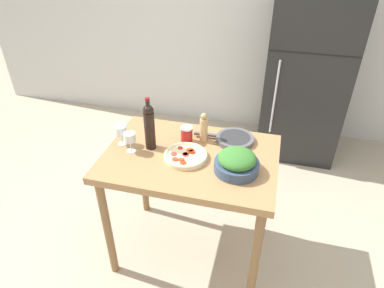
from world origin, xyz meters
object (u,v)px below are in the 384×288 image
object	(u,v)px
salad_bowl	(237,162)
homemade_pizza	(186,156)
salt_canister	(187,134)
cast_iron_skillet	(234,139)
wine_glass_far	(121,131)
wine_bottle	(149,126)
wine_glass_near	(130,138)
refrigerator	(306,78)
pepper_mill	(204,128)

from	to	relation	value
salad_bowl	homemade_pizza	distance (m)	0.34
salad_bowl	salt_canister	bearing A→B (deg)	147.86
salad_bowl	cast_iron_skillet	bearing A→B (deg)	100.57
wine_glass_far	wine_bottle	bearing A→B (deg)	2.24
salt_canister	wine_glass_near	bearing A→B (deg)	-147.73
refrigerator	cast_iron_skillet	bearing A→B (deg)	-109.37
wine_glass_near	salad_bowl	size ratio (longest dim) A/B	0.51
wine_glass_near	cast_iron_skillet	distance (m)	0.70
refrigerator	wine_bottle	size ratio (longest dim) A/B	4.58
wine_glass_far	homemade_pizza	size ratio (longest dim) A/B	0.50
wine_glass_near	salad_bowl	xyz separation A→B (m)	(0.70, -0.03, -0.04)
refrigerator	salt_canister	world-z (taller)	refrigerator
wine_bottle	wine_glass_far	world-z (taller)	wine_bottle
wine_bottle	cast_iron_skillet	size ratio (longest dim) A/B	0.88
wine_glass_near	cast_iron_skillet	xyz separation A→B (m)	(0.64, 0.29, -0.08)
wine_glass_far	homemade_pizza	bearing A→B (deg)	-6.24
pepper_mill	salad_bowl	world-z (taller)	pepper_mill
pepper_mill	cast_iron_skillet	world-z (taller)	pepper_mill
wine_glass_near	wine_glass_far	size ratio (longest dim) A/B	1.00
wine_bottle	salt_canister	bearing A→B (deg)	31.42
wine_glass_far	homemade_pizza	world-z (taller)	wine_glass_far
refrigerator	salad_bowl	xyz separation A→B (m)	(-0.45, -1.77, 0.14)
wine_glass_far	homemade_pizza	xyz separation A→B (m)	(0.46, -0.05, -0.08)
wine_glass_far	homemade_pizza	distance (m)	0.47
homemade_pizza	cast_iron_skillet	size ratio (longest dim) A/B	0.67
salad_bowl	cast_iron_skillet	distance (m)	0.33
wine_glass_far	pepper_mill	world-z (taller)	pepper_mill
wine_glass_far	salad_bowl	size ratio (longest dim) A/B	0.51
refrigerator	wine_bottle	bearing A→B (deg)	-121.90
wine_glass_near	cast_iron_skillet	world-z (taller)	wine_glass_near
pepper_mill	salt_canister	xyz separation A→B (m)	(-0.11, -0.04, -0.05)
refrigerator	wine_glass_far	size ratio (longest dim) A/B	12.06
wine_glass_near	wine_glass_far	bearing A→B (deg)	144.38
wine_glass_far	salad_bowl	distance (m)	0.79
cast_iron_skillet	pepper_mill	bearing A→B (deg)	-166.36
pepper_mill	cast_iron_skillet	distance (m)	0.23
salad_bowl	wine_bottle	bearing A→B (deg)	169.76
refrigerator	wine_glass_far	world-z (taller)	refrigerator
homemade_pizza	cast_iron_skillet	xyz separation A→B (m)	(0.27, 0.27, -0.00)
refrigerator	wine_glass_near	xyz separation A→B (m)	(-1.14, -1.74, 0.18)
refrigerator	pepper_mill	size ratio (longest dim) A/B	7.80
wine_bottle	cast_iron_skillet	distance (m)	0.59
refrigerator	salt_canister	bearing A→B (deg)	-118.23
pepper_mill	cast_iron_skillet	size ratio (longest dim) A/B	0.52
wine_glass_near	pepper_mill	distance (m)	0.49
refrigerator	pepper_mill	bearing A→B (deg)	-115.51
wine_bottle	homemade_pizza	size ratio (longest dim) A/B	1.31
refrigerator	wine_bottle	xyz separation A→B (m)	(-1.03, -1.66, 0.25)
wine_bottle	salad_bowl	world-z (taller)	wine_bottle
wine_glass_far	salt_canister	world-z (taller)	wine_glass_far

